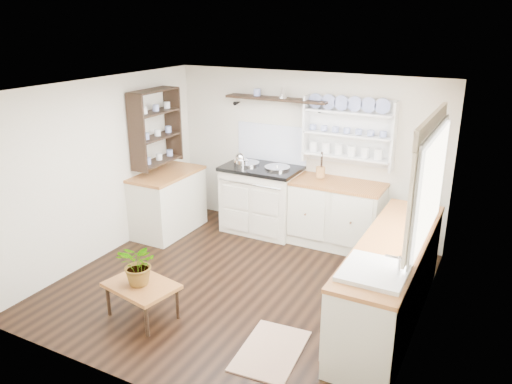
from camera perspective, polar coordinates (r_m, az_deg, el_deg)
floor at (r=6.00m, az=-1.78°, el=-10.57°), size 4.00×3.80×0.01m
wall_back at (r=7.15m, az=5.60°, el=4.36°), size 4.00×0.02×2.30m
wall_right at (r=4.91m, az=18.92°, el=-3.75°), size 0.02×3.80×2.30m
wall_left at (r=6.68m, az=-17.04°, el=2.51°), size 0.02×3.80×2.30m
ceiling at (r=5.24m, az=-2.05°, el=11.78°), size 4.00×3.80×0.01m
window at (r=4.92m, az=19.15°, el=1.41°), size 0.08×1.55×1.22m
aga_cooker at (r=7.27m, az=0.66°, el=-0.70°), size 1.10×0.76×1.01m
back_cabinets at (r=6.91m, az=9.08°, el=-2.38°), size 1.27×0.63×0.90m
right_cabinets at (r=5.34m, az=15.09°, el=-9.68°), size 0.62×2.43×0.90m
belfast_sink at (r=4.53m, az=13.26°, el=-10.13°), size 0.55×0.60×0.45m
left_cabinets at (r=7.35m, az=-9.98°, el=-1.09°), size 0.62×1.13×0.90m
plate_rack at (r=6.82m, az=10.69°, el=6.87°), size 1.20×0.22×0.90m
high_shelf at (r=7.04m, az=2.36°, el=10.51°), size 1.50×0.29×0.16m
left_shelving at (r=7.13m, az=-11.40°, el=7.33°), size 0.28×0.80×1.05m
kettle at (r=7.12m, az=-1.78°, el=3.52°), size 0.19×0.19×0.23m
utensil_crock at (r=6.89m, az=7.36°, el=2.27°), size 0.13×0.13×0.15m
center_table at (r=5.39m, az=-12.95°, el=-10.63°), size 0.80×0.63×0.39m
potted_plant at (r=5.26m, az=-13.18°, el=-8.03°), size 0.42×0.36×0.46m
floor_rug at (r=4.95m, az=1.71°, el=-17.66°), size 0.62×0.89×0.02m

